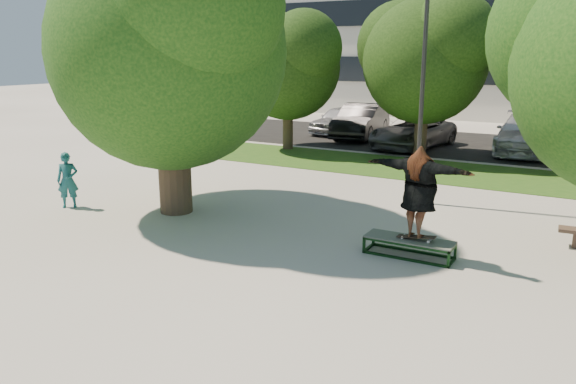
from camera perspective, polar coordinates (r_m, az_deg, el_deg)
The scene contains 14 objects.
ground at distance 11.95m, azimuth 1.15°, elevation -5.90°, with size 120.00×120.00×0.00m, color gray.
grass_strip at distance 20.28m, azimuth 16.58°, elevation 1.88°, with size 30.00×4.00×0.02m, color #1D4814.
asphalt_strip at distance 26.75m, azimuth 17.71°, elevation 4.61°, with size 40.00×8.00×0.01m, color black.
tree_left at distance 14.60m, azimuth -12.12°, elevation 15.10°, with size 6.96×5.95×7.12m.
bg_tree_left at distance 24.11m, azimuth -0.08°, elevation 13.22°, with size 5.28×4.51×5.77m.
bg_tree_mid at distance 22.89m, azimuth 13.63°, elevation 13.51°, with size 5.76×4.92×6.24m.
lamppost at distance 15.54m, azimuth 13.50°, elevation 10.25°, with size 0.25×0.15×6.11m.
grind_box at distance 11.80m, azimuth 12.19°, elevation -5.51°, with size 1.80×0.60×0.38m.
skater_rig at distance 11.43m, azimuth 13.16°, elevation -0.00°, with size 2.34×1.03×1.92m.
bystander at distance 16.10m, azimuth -21.48°, elevation 1.13°, with size 0.55×0.36×1.50m, color #165055.
car_silver_a at distance 29.13m, azimuth 5.31°, elevation 7.31°, with size 1.64×4.09×1.39m, color #BABABF.
car_dark at distance 27.66m, azimuth 7.42°, elevation 7.16°, with size 1.74×4.99×1.64m, color black.
car_grey at distance 25.16m, azimuth 12.57°, elevation 5.95°, with size 2.26×4.91×1.36m, color #515155.
car_silver_b at distance 25.41m, azimuth 22.94°, elevation 5.47°, with size 2.18×5.35×1.55m, color silver.
Camera 1 is at (5.32, -9.90, 4.07)m, focal length 35.00 mm.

